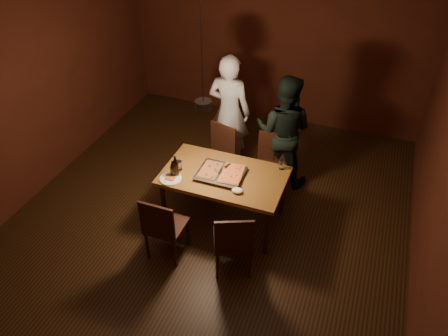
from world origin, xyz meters
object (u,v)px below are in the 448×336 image
(dining_table, at_px, (224,179))
(diner_white, at_px, (229,112))
(beer_bottle_b, at_px, (176,166))
(pizza_tray, at_px, (221,174))
(chair_near_left, at_px, (162,224))
(pendant_lamp, at_px, (203,104))
(chair_far_left, at_px, (219,150))
(chair_far_right, at_px, (272,159))
(chair_near_right, at_px, (233,239))
(diner_dark, at_px, (283,131))
(plate_slice, at_px, (171,179))
(beer_bottle_a, at_px, (173,169))

(dining_table, distance_m, diner_white, 1.36)
(beer_bottle_b, distance_m, diner_white, 1.51)
(pizza_tray, bearing_deg, chair_near_left, -110.53)
(pizza_tray, height_order, pendant_lamp, pendant_lamp)
(chair_far_left, distance_m, diner_white, 0.62)
(chair_far_right, relative_size, chair_near_left, 1.00)
(pizza_tray, height_order, diner_white, diner_white)
(chair_far_right, height_order, chair_near_left, same)
(pizza_tray, xyz_separation_m, beer_bottle_b, (-0.50, -0.19, 0.12))
(chair_far_right, bearing_deg, pizza_tray, 57.94)
(chair_near_right, bearing_deg, diner_dark, 65.27)
(dining_table, bearing_deg, chair_near_left, -117.24)
(dining_table, bearing_deg, beer_bottle_b, -157.56)
(diner_white, bearing_deg, pizza_tray, 106.83)
(pizza_tray, height_order, plate_slice, pizza_tray)
(beer_bottle_a, xyz_separation_m, pendant_lamp, (0.38, 0.10, 0.90))
(chair_near_right, height_order, beer_bottle_a, beer_bottle_a)
(chair_near_left, height_order, beer_bottle_b, beer_bottle_b)
(chair_near_right, xyz_separation_m, diner_white, (-0.80, 2.06, 0.33))
(chair_far_left, height_order, chair_near_right, same)
(beer_bottle_a, bearing_deg, chair_far_right, 48.47)
(chair_near_left, bearing_deg, diner_dark, 65.99)
(plate_slice, relative_size, pendant_lamp, 0.24)
(chair_near_left, relative_size, pizza_tray, 0.88)
(chair_near_left, bearing_deg, pendant_lamp, 69.85)
(chair_near_right, relative_size, diner_white, 0.32)
(chair_far_right, bearing_deg, dining_table, 58.80)
(chair_near_right, xyz_separation_m, beer_bottle_a, (-0.96, 0.52, 0.33))
(plate_slice, bearing_deg, dining_table, 28.71)
(chair_near_left, bearing_deg, beer_bottle_a, 102.50)
(plate_slice, height_order, diner_dark, diner_dark)
(chair_near_left, xyz_separation_m, pendant_lamp, (0.25, 0.68, 1.22))
(dining_table, bearing_deg, chair_near_right, -62.70)
(chair_far_right, distance_m, beer_bottle_a, 1.46)
(chair_far_right, bearing_deg, chair_near_right, 84.83)
(chair_near_left, bearing_deg, chair_near_right, 4.56)
(chair_far_left, distance_m, beer_bottle_a, 1.09)
(beer_bottle_a, distance_m, diner_dark, 1.71)
(pendant_lamp, bearing_deg, chair_near_left, -110.37)
(dining_table, distance_m, pendant_lamp, 1.11)
(chair_near_left, height_order, beer_bottle_a, beer_bottle_a)
(pizza_tray, xyz_separation_m, beer_bottle_a, (-0.53, -0.22, 0.09))
(beer_bottle_b, bearing_deg, chair_near_right, -30.61)
(beer_bottle_a, height_order, beer_bottle_b, beer_bottle_b)
(beer_bottle_b, bearing_deg, diner_dark, 53.68)
(chair_far_right, height_order, diner_white, diner_white)
(dining_table, relative_size, diner_dark, 0.92)
(dining_table, relative_size, diner_white, 0.87)
(chair_near_right, xyz_separation_m, plate_slice, (-0.97, 0.46, 0.22))
(beer_bottle_b, xyz_separation_m, plate_slice, (-0.03, -0.09, -0.13))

